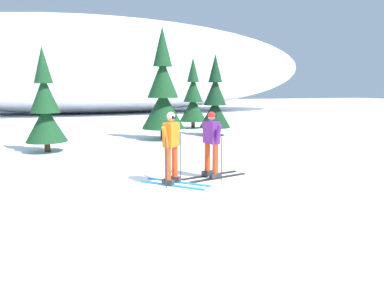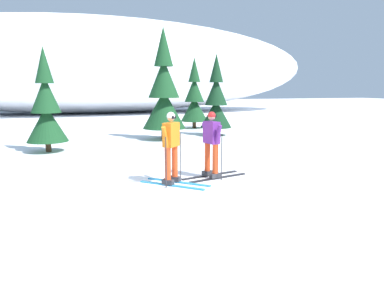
% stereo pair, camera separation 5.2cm
% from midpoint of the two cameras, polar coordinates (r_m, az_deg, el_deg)
% --- Properties ---
extents(ground_plane, '(120.00, 120.00, 0.00)m').
position_cam_midpoint_polar(ground_plane, '(9.53, -7.89, -5.66)').
color(ground_plane, white).
extents(skier_purple_jacket, '(1.83, 0.93, 1.75)m').
position_cam_midpoint_polar(skier_purple_jacket, '(9.60, 2.91, 0.13)').
color(skier_purple_jacket, black).
rests_on(skier_purple_jacket, ground).
extents(skier_orange_jacket, '(1.58, 1.53, 1.78)m').
position_cam_midpoint_polar(skier_orange_jacket, '(8.96, -3.36, -0.38)').
color(skier_orange_jacket, '#2893CC').
rests_on(skier_orange_jacket, ground).
extents(pine_tree_far_left, '(1.48, 1.48, 3.84)m').
position_cam_midpoint_polar(pine_tree_far_left, '(14.45, -21.94, 5.14)').
color(pine_tree_far_left, '#47301E').
rests_on(pine_tree_far_left, ground).
extents(pine_tree_center_left, '(1.95, 1.95, 5.04)m').
position_cam_midpoint_polar(pine_tree_center_left, '(16.78, -4.63, 7.89)').
color(pine_tree_center_left, '#47301E').
rests_on(pine_tree_center_left, ground).
extents(pine_tree_center_right, '(1.57, 1.57, 4.08)m').
position_cam_midpoint_polar(pine_tree_center_right, '(21.42, 0.10, 7.03)').
color(pine_tree_center_right, '#47301E').
rests_on(pine_tree_center_right, ground).
extents(pine_tree_far_right, '(1.54, 1.54, 3.98)m').
position_cam_midpoint_polar(pine_tree_far_right, '(18.15, 3.51, 6.57)').
color(pine_tree_far_right, '#47301E').
rests_on(pine_tree_far_right, ground).
extents(snow_ridge_background, '(42.53, 14.56, 8.72)m').
position_cam_midpoint_polar(snow_ridge_background, '(35.75, -15.59, 11.67)').
color(snow_ridge_background, white).
rests_on(snow_ridge_background, ground).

